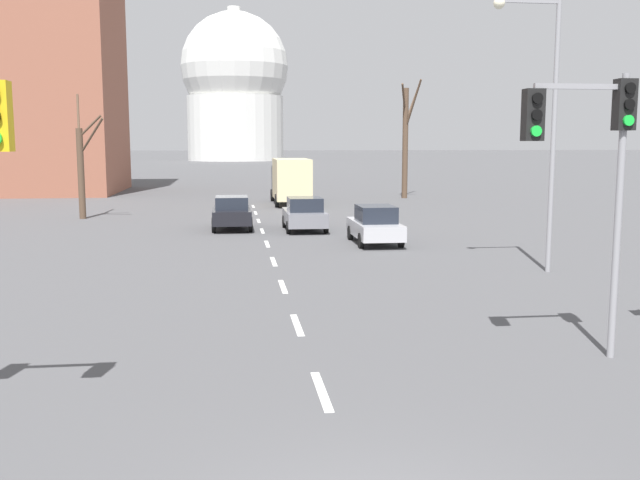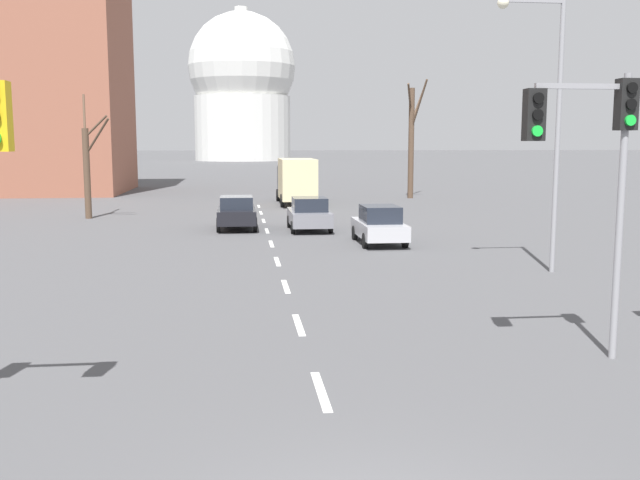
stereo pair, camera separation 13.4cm
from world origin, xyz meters
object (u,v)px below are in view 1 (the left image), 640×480
(street_lamp_right, at_px, (543,108))
(sedan_near_left, at_px, (305,214))
(traffic_signal_near_right, at_px, (592,145))
(sedan_mid_centre, at_px, (375,225))
(delivery_truck, at_px, (291,180))
(sedan_near_right, at_px, (232,212))

(street_lamp_right, distance_m, sedan_near_left, 14.37)
(traffic_signal_near_right, distance_m, sedan_mid_centre, 16.66)
(traffic_signal_near_right, xyz_separation_m, sedan_mid_centre, (-0.81, 16.29, -3.37))
(sedan_mid_centre, bearing_deg, sedan_near_left, 116.60)
(sedan_near_left, xyz_separation_m, delivery_truck, (0.58, 14.86, 0.90))
(sedan_near_left, bearing_deg, sedan_near_right, 164.34)
(delivery_truck, bearing_deg, sedan_mid_centre, -84.58)
(traffic_signal_near_right, xyz_separation_m, street_lamp_right, (3.15, 9.17, 1.13))
(traffic_signal_near_right, relative_size, delivery_truck, 0.76)
(street_lamp_right, relative_size, sedan_near_right, 2.08)
(street_lamp_right, distance_m, delivery_truck, 27.76)
(street_lamp_right, bearing_deg, delivery_truck, 102.24)
(traffic_signal_near_right, relative_size, sedan_near_left, 1.38)
(sedan_near_left, relative_size, delivery_truck, 0.55)
(traffic_signal_near_right, bearing_deg, sedan_near_right, 106.94)
(street_lamp_right, xyz_separation_m, sedan_mid_centre, (-3.96, 7.13, -4.50))
(delivery_truck, bearing_deg, sedan_near_left, -92.25)
(traffic_signal_near_right, bearing_deg, sedan_near_left, 98.77)
(traffic_signal_near_right, xyz_separation_m, sedan_near_left, (-3.27, 21.21, -3.37))
(sedan_near_right, bearing_deg, delivery_truck, 73.67)
(sedan_near_left, distance_m, delivery_truck, 14.90)
(sedan_near_left, relative_size, sedan_mid_centre, 0.96)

